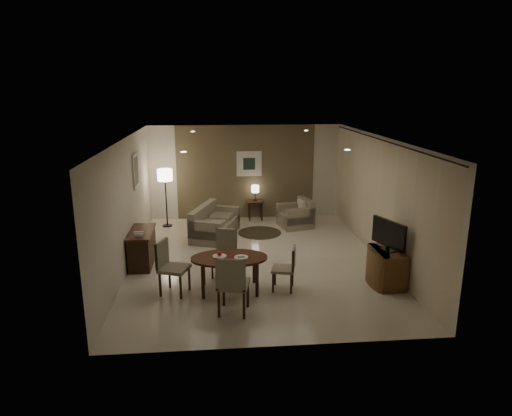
{
  "coord_description": "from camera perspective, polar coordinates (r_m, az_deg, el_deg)",
  "views": [
    {
      "loc": [
        -0.89,
        -9.47,
        3.74
      ],
      "look_at": [
        0.0,
        0.2,
        1.15
      ],
      "focal_mm": 32.0,
      "sensor_mm": 36.0,
      "label": 1
    }
  ],
  "objects": [
    {
      "name": "room_shell",
      "position": [
        10.2,
        -0.1,
        1.38
      ],
      "size": [
        5.5,
        7.0,
        2.7
      ],
      "color": "beige",
      "rests_on": "ground"
    },
    {
      "name": "art_left_canvas",
      "position": [
        10.99,
        -14.73,
        4.54
      ],
      "size": [
        0.01,
        0.46,
        0.64
      ],
      "primitive_type": "cube",
      "color": "gray",
      "rests_on": "wall_left"
    },
    {
      "name": "downlight_fr",
      "position": [
        11.55,
        6.29,
        9.6
      ],
      "size": [
        0.1,
        0.1,
        0.01
      ],
      "primitive_type": "cylinder",
      "color": "white",
      "rests_on": "ceiling"
    },
    {
      "name": "downlight_fl",
      "position": [
        11.33,
        -7.92,
        9.45
      ],
      "size": [
        0.1,
        0.1,
        0.01
      ],
      "primitive_type": "cylinder",
      "color": "white",
      "rests_on": "ceiling"
    },
    {
      "name": "tv_cabinet",
      "position": [
        9.27,
        16.07,
        -7.14
      ],
      "size": [
        0.48,
        0.9,
        0.7
      ],
      "primitive_type": null,
      "color": "brown",
      "rests_on": "floor"
    },
    {
      "name": "curtain_rod",
      "position": [
        10.18,
        15.46,
        8.2
      ],
      "size": [
        0.03,
        6.8,
        0.03
      ],
      "primitive_type": "cylinder",
      "rotation": [
        1.57,
        0.0,
        0.0
      ],
      "color": "black",
      "rests_on": "wall_right"
    },
    {
      "name": "floor_lamp",
      "position": [
        12.68,
        -11.18,
        1.22
      ],
      "size": [
        0.4,
        0.4,
        1.59
      ],
      "primitive_type": null,
      "color": "#FFE5B7",
      "rests_on": "floor"
    },
    {
      "name": "downlight_nr",
      "position": [
        8.08,
        11.35,
        7.14
      ],
      "size": [
        0.1,
        0.1,
        0.01
      ],
      "primitive_type": "cylinder",
      "color": "white",
      "rests_on": "ceiling"
    },
    {
      "name": "sofa",
      "position": [
        11.72,
        -5.12,
        -1.72
      ],
      "size": [
        1.86,
        1.34,
        0.79
      ],
      "primitive_type": null,
      "rotation": [
        0.0,
        0.0,
        1.24
      ],
      "color": "gray",
      "rests_on": "floor"
    },
    {
      "name": "table_lamp",
      "position": [
        13.1,
        -0.1,
        1.98
      ],
      "size": [
        0.22,
        0.22,
        0.5
      ],
      "primitive_type": null,
      "color": "#FFEAC1",
      "rests_on": "side_table"
    },
    {
      "name": "armchair",
      "position": [
        12.55,
        4.92,
        -0.66
      ],
      "size": [
        0.97,
        1.01,
        0.76
      ],
      "primitive_type": null,
      "rotation": [
        0.0,
        0.0,
        -1.35
      ],
      "color": "gray",
      "rests_on": "floor"
    },
    {
      "name": "flat_tv",
      "position": [
        9.04,
        16.26,
        -3.21
      ],
      "size": [
        0.36,
        0.85,
        0.6
      ],
      "primitive_type": null,
      "rotation": [
        0.0,
        0.0,
        0.35
      ],
      "color": "black",
      "rests_on": "tv_cabinet"
    },
    {
      "name": "chair_left",
      "position": [
        8.61,
        -10.18,
        -7.38
      ],
      "size": [
        0.63,
        0.63,
        1.01
      ],
      "primitive_type": null,
      "rotation": [
        0.0,
        0.0,
        1.23
      ],
      "color": "gray",
      "rests_on": "floor"
    },
    {
      "name": "chair_right",
      "position": [
        8.69,
        3.4,
        -7.55
      ],
      "size": [
        0.5,
        0.5,
        0.85
      ],
      "primitive_type": null,
      "rotation": [
        0.0,
        0.0,
        -1.81
      ],
      "color": "gray",
      "rests_on": "floor"
    },
    {
      "name": "art_back_canvas",
      "position": [
        13.13,
        -0.86,
        5.55
      ],
      "size": [
        0.34,
        0.01,
        0.34
      ],
      "primitive_type": "cube",
      "color": "#1A2F23",
      "rests_on": "wall_back"
    },
    {
      "name": "art_back_frame",
      "position": [
        13.15,
        -0.87,
        5.56
      ],
      "size": [
        0.72,
        0.03,
        0.72
      ],
      "primitive_type": "cube",
      "color": "silver",
      "rests_on": "wall_back"
    },
    {
      "name": "console_desk",
      "position": [
        10.18,
        -14.04,
        -4.84
      ],
      "size": [
        0.48,
        1.2,
        0.75
      ],
      "primitive_type": null,
      "color": "#4F2919",
      "rests_on": "floor"
    },
    {
      "name": "side_table",
      "position": [
        13.22,
        -0.09,
        -0.26
      ],
      "size": [
        0.44,
        0.44,
        0.56
      ],
      "primitive_type": null,
      "color": "black",
      "rests_on": "floor"
    },
    {
      "name": "napkin",
      "position": [
        8.5,
        -1.87,
        -6.03
      ],
      "size": [
        0.12,
        0.08,
        0.03
      ],
      "primitive_type": "cube",
      "color": "white",
      "rests_on": "plate_b"
    },
    {
      "name": "plate_b",
      "position": [
        8.51,
        -1.86,
        -6.18
      ],
      "size": [
        0.26,
        0.26,
        0.02
      ],
      "primitive_type": "cylinder",
      "color": "white",
      "rests_on": "dining_table"
    },
    {
      "name": "telephone",
      "position": [
        9.77,
        -14.45,
        -3.08
      ],
      "size": [
        0.2,
        0.14,
        0.09
      ],
      "primitive_type": null,
      "color": "white",
      "rests_on": "console_desk"
    },
    {
      "name": "downlight_nl",
      "position": [
        7.76,
        -9.04,
        6.94
      ],
      "size": [
        0.1,
        0.1,
        0.01
      ],
      "primitive_type": "cylinder",
      "color": "white",
      "rests_on": "ceiling"
    },
    {
      "name": "art_left_frame",
      "position": [
        10.99,
        -14.8,
        4.53
      ],
      "size": [
        0.03,
        0.6,
        0.8
      ],
      "primitive_type": "cube",
      "color": "silver",
      "rests_on": "wall_left"
    },
    {
      "name": "round_rug",
      "position": [
        12.07,
        0.46,
        -3.1
      ],
      "size": [
        1.14,
        1.14,
        0.01
      ],
      "primitive_type": "cylinder",
      "color": "#39331F",
      "rests_on": "floor"
    },
    {
      "name": "chair_near",
      "position": [
        7.8,
        -2.85,
        -9.4
      ],
      "size": [
        0.61,
        0.61,
        1.06
      ],
      "primitive_type": null,
      "rotation": [
        0.0,
        0.0,
        2.92
      ],
      "color": "gray",
      "rests_on": "floor"
    },
    {
      "name": "dining_table",
      "position": [
        8.67,
        -3.33,
        -8.22
      ],
      "size": [
        1.43,
        0.89,
        0.67
      ],
      "primitive_type": null,
      "color": "#4F2919",
      "rests_on": "floor"
    },
    {
      "name": "fruit_apple",
      "position": [
        8.57,
        -4.59,
        -5.68
      ],
      "size": [
        0.09,
        0.09,
        0.09
      ],
      "primitive_type": "sphere",
      "color": "red",
      "rests_on": "plate_a"
    },
    {
      "name": "curtain_wall",
      "position": [
        10.41,
        14.96,
        0.97
      ],
      "size": [
        0.08,
        6.7,
        2.58
      ],
      "primitive_type": null,
      "color": "beige",
      "rests_on": "wall_right"
    },
    {
      "name": "chair_far",
      "position": [
        9.27,
        -4.06,
        -5.76
      ],
      "size": [
        0.57,
        0.57,
        0.94
      ],
      "primitive_type": null,
      "rotation": [
        0.0,
        0.0,
        -0.3
      ],
      "color": "gray",
      "rests_on": "floor"
    },
    {
      "name": "taupe_accent",
      "position": [
        13.21,
        -1.31,
        4.5
      ],
      "size": [
        3.96,
        0.03,
        2.7
      ],
      "primitive_type": "cube",
      "color": "brown",
      "rests_on": "wall_back"
    },
    {
      "name": "plate_a",
      "position": [
        8.59,
        -4.58,
        -6.01
      ],
      "size": [
        0.26,
        0.26,
        0.02
      ],
      "primitive_type": "cylinder",
      "color": "white",
      "rests_on": "dining_table"
    }
  ]
}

